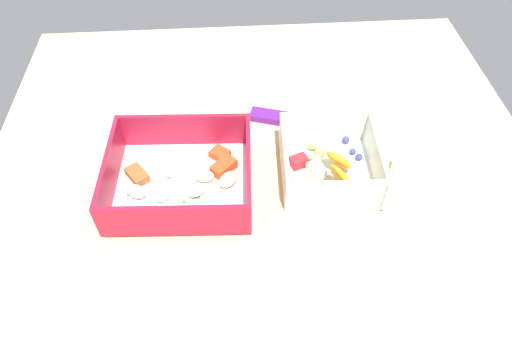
% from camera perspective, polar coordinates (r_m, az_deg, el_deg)
% --- Properties ---
extents(table_surface, '(0.80, 0.80, 0.02)m').
position_cam_1_polar(table_surface, '(0.66, 1.26, -1.71)').
color(table_surface, tan).
rests_on(table_surface, ground).
extents(pasta_container, '(0.20, 0.18, 0.06)m').
position_cam_1_polar(pasta_container, '(0.64, -8.86, -1.04)').
color(pasta_container, white).
rests_on(pasta_container, table_surface).
extents(fruit_bowl, '(0.14, 0.14, 0.06)m').
position_cam_1_polar(fruit_bowl, '(0.65, 8.90, 0.66)').
color(fruit_bowl, silver).
rests_on(fruit_bowl, table_surface).
extents(candy_bar, '(0.07, 0.04, 0.01)m').
position_cam_1_polar(candy_bar, '(0.74, 2.02, 6.51)').
color(candy_bar, '#51197A').
rests_on(candy_bar, table_surface).
extents(paper_cup_liner, '(0.04, 0.04, 0.02)m').
position_cam_1_polar(paper_cup_liner, '(0.69, 17.73, 0.33)').
color(paper_cup_liner, white).
rests_on(paper_cup_liner, table_surface).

